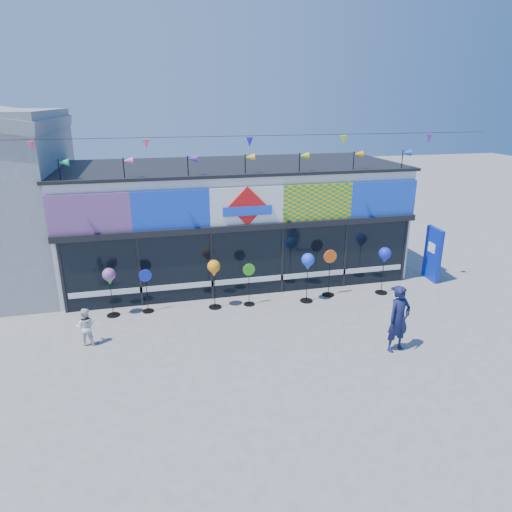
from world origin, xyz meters
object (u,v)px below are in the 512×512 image
object	(u,v)px
spinner_2	(214,270)
spinner_4	(308,263)
spinner_0	(109,278)
blue_sign	(433,254)
spinner_1	(146,290)
spinner_3	(249,283)
spinner_6	(385,257)
child	(86,327)
spinner_5	(329,272)
adult_man	(399,319)

from	to	relation	value
spinner_2	spinner_4	distance (m)	3.02
spinner_0	blue_sign	bearing A→B (deg)	2.22
blue_sign	spinner_4	world-z (taller)	blue_sign
spinner_4	spinner_2	bearing A→B (deg)	175.83
spinner_1	spinner_3	bearing A→B (deg)	-4.25
spinner_6	spinner_2	bearing A→B (deg)	178.23
spinner_4	spinner_6	bearing A→B (deg)	0.88
spinner_6	child	bearing A→B (deg)	-172.07
spinner_5	spinner_3	bearing A→B (deg)	-177.74
spinner_5	child	distance (m)	7.79
spinner_3	spinner_5	distance (m)	2.79
adult_man	spinner_6	bearing A→B (deg)	55.81
spinner_6	spinner_4	bearing A→B (deg)	-179.12
spinner_1	spinner_3	world-z (taller)	spinner_3
spinner_3	child	xyz separation A→B (m)	(-4.83, -1.46, -0.22)
spinner_1	spinner_4	bearing A→B (deg)	-4.73
spinner_4	child	xyz separation A→B (m)	(-6.74, -1.28, -0.81)
spinner_6	blue_sign	bearing A→B (deg)	17.83
spinner_0	child	size ratio (longest dim) A/B	1.48
spinner_5	child	size ratio (longest dim) A/B	1.54
spinner_2	spinner_4	xyz separation A→B (m)	(3.01, -0.22, 0.05)
spinner_1	child	bearing A→B (deg)	-133.79
spinner_5	spinner_0	bearing A→B (deg)	179.36
spinner_0	spinner_6	distance (m)	8.90
spinner_1	spinner_5	distance (m)	6.00
spinner_0	spinner_2	distance (m)	3.15
child	spinner_6	bearing A→B (deg)	-161.87
spinner_5	spinner_6	world-z (taller)	spinner_6
spinner_2	spinner_5	size ratio (longest dim) A/B	0.99
spinner_2	child	world-z (taller)	spinner_2
spinner_0	adult_man	bearing A→B (deg)	-27.56
blue_sign	spinner_3	bearing A→B (deg)	-170.55
blue_sign	adult_man	xyz separation A→B (m)	(-3.86, -4.31, -0.08)
blue_sign	spinner_3	world-z (taller)	blue_sign
spinner_1	child	world-z (taller)	spinner_1
spinner_4	child	world-z (taller)	spinner_4
spinner_2	spinner_5	xyz separation A→B (m)	(3.90, 0.08, -0.43)
blue_sign	spinner_1	xyz separation A→B (m)	(-10.23, -0.39, -0.24)
spinner_6	spinner_3	bearing A→B (deg)	178.24
spinner_1	spinner_6	xyz separation A→B (m)	(7.84, -0.38, 0.58)
adult_man	child	distance (m)	8.32
spinner_3	spinner_4	bearing A→B (deg)	-5.54
spinner_2	child	bearing A→B (deg)	-158.09
spinner_0	spinner_6	size ratio (longest dim) A/B	0.94
spinner_0	spinner_1	world-z (taller)	spinner_0
spinner_5	spinner_6	size ratio (longest dim) A/B	0.98
spinner_0	adult_man	distance (m)	8.38
child	spinner_5	bearing A→B (deg)	-158.15
blue_sign	spinner_5	bearing A→B (deg)	-168.70
spinner_0	spinner_5	size ratio (longest dim) A/B	0.96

